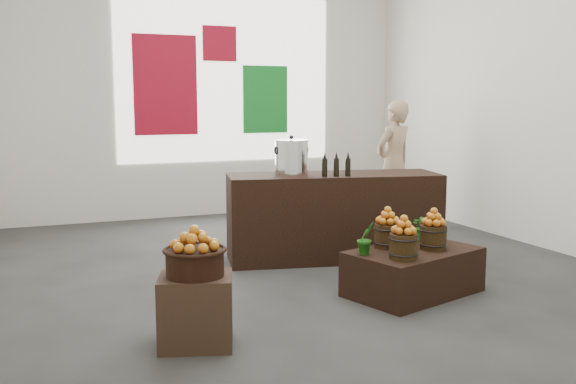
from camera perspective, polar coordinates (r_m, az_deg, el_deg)
name	(u,v)px	position (r m, az deg, el deg)	size (l,w,h in m)	color
ground	(302,272)	(6.40, 1.26, -7.13)	(7.00, 7.00, 0.00)	#3C3C3A
back_wall	(206,79)	(9.49, -7.29, 9.97)	(6.00, 0.04, 4.00)	silver
back_opening	(226,79)	(9.56, -5.50, 9.99)	(3.20, 0.02, 2.40)	white
deco_red_left	(165,85)	(9.32, -10.84, 9.31)	(0.90, 0.04, 1.40)	maroon
deco_green_right	(265,100)	(9.73, -2.04, 8.22)	(0.70, 0.04, 1.00)	#137C25
deco_red_upper	(219,44)	(9.55, -6.11, 12.99)	(0.50, 0.04, 0.50)	maroon
crate	(196,311)	(4.54, -8.18, -10.40)	(0.50, 0.41, 0.50)	#462E21
wicker_basket	(195,263)	(4.44, -8.27, -6.25)	(0.40, 0.40, 0.18)	black
apples_in_basket	(194,238)	(4.40, -8.32, -4.06)	(0.31, 0.31, 0.17)	#97040D
display_table	(413,272)	(5.77, 11.08, -6.97)	(1.14, 0.70, 0.39)	black
apple_bucket_front_left	(403,246)	(5.36, 10.22, -4.78)	(0.23, 0.23, 0.21)	#33220D
apples_in_bucket_front_left	(404,225)	(5.32, 10.27, -2.87)	(0.17, 0.17, 0.15)	#97040D
apple_bucket_front_right	(433,237)	(5.76, 12.78, -3.95)	(0.23, 0.23, 0.21)	#33220D
apples_in_bucket_front_right	(434,217)	(5.72, 12.84, -2.17)	(0.17, 0.17, 0.15)	#97040D
apple_bucket_rear	(387,236)	(5.75, 8.82, -3.86)	(0.23, 0.23, 0.21)	#33220D
apples_in_bucket_rear	(388,216)	(5.71, 8.86, -2.08)	(0.17, 0.17, 0.15)	#97040D
herb_garnish_right	(425,226)	(6.07, 12.09, -2.98)	(0.25, 0.22, 0.28)	#1B6014
herb_garnish_left	(366,238)	(5.46, 6.93, -4.09)	(0.15, 0.12, 0.28)	#1B6014
counter	(333,216)	(6.87, 4.06, -2.17)	(2.24, 0.71, 0.91)	black
stock_pot_left	(291,158)	(6.70, 0.30, 3.01)	(0.35, 0.35, 0.35)	silver
oil_cruets	(339,164)	(6.58, 4.57, 2.50)	(0.24, 0.06, 0.25)	black
shopper	(394,164)	(8.76, 9.37, 2.51)	(0.61, 0.40, 1.69)	tan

